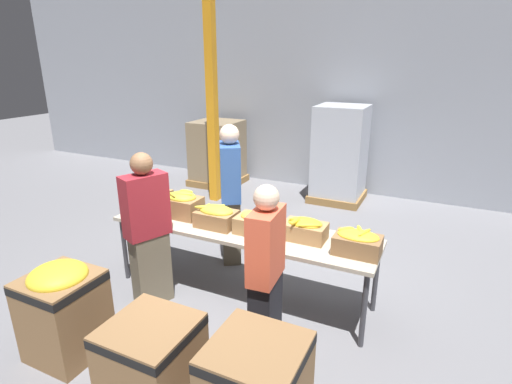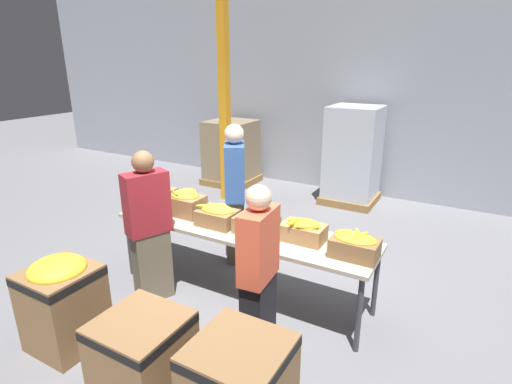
% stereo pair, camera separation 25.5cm
% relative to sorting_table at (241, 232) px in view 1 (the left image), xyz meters
% --- Properties ---
extents(ground_plane, '(30.00, 30.00, 0.00)m').
position_rel_sorting_table_xyz_m(ground_plane, '(0.00, 0.00, -0.73)').
color(ground_plane, slate).
extents(wall_back, '(16.00, 0.08, 4.00)m').
position_rel_sorting_table_xyz_m(wall_back, '(0.00, 4.08, 1.27)').
color(wall_back, '#9399A3').
rests_on(wall_back, ground_plane).
extents(sorting_table, '(2.85, 0.72, 0.78)m').
position_rel_sorting_table_xyz_m(sorting_table, '(0.00, 0.00, 0.00)').
color(sorting_table, '#B2A893').
rests_on(sorting_table, ground_plane).
extents(banana_box_0, '(0.38, 0.32, 0.30)m').
position_rel_sorting_table_xyz_m(banana_box_0, '(-1.18, 0.04, 0.20)').
color(banana_box_0, '#A37A4C').
rests_on(banana_box_0, sorting_table).
extents(banana_box_1, '(0.42, 0.29, 0.30)m').
position_rel_sorting_table_xyz_m(banana_box_1, '(-0.74, 0.01, 0.20)').
color(banana_box_1, olive).
rests_on(banana_box_1, sorting_table).
extents(banana_box_2, '(0.43, 0.29, 0.23)m').
position_rel_sorting_table_xyz_m(banana_box_2, '(-0.26, -0.07, 0.17)').
color(banana_box_2, olive).
rests_on(banana_box_2, sorting_table).
extents(banana_box_3, '(0.42, 0.32, 0.24)m').
position_rel_sorting_table_xyz_m(banana_box_3, '(0.20, -0.03, 0.17)').
color(banana_box_3, '#A37A4C').
rests_on(banana_box_3, sorting_table).
extents(banana_box_4, '(0.42, 0.30, 0.24)m').
position_rel_sorting_table_xyz_m(banana_box_4, '(0.69, 0.03, 0.16)').
color(banana_box_4, '#A37A4C').
rests_on(banana_box_4, sorting_table).
extents(banana_box_5, '(0.42, 0.28, 0.24)m').
position_rel_sorting_table_xyz_m(banana_box_5, '(1.21, -0.05, 0.17)').
color(banana_box_5, olive).
rests_on(banana_box_5, sorting_table).
extents(volunteer_0, '(0.37, 0.49, 1.62)m').
position_rel_sorting_table_xyz_m(volunteer_0, '(-0.77, -0.54, 0.08)').
color(volunteer_0, '#6B604C').
rests_on(volunteer_0, ground_plane).
extents(volunteer_1, '(0.24, 0.43, 1.55)m').
position_rel_sorting_table_xyz_m(volunteer_1, '(0.61, -0.73, 0.04)').
color(volunteer_1, black).
rests_on(volunteer_1, ground_plane).
extents(volunteer_2, '(0.44, 0.52, 1.74)m').
position_rel_sorting_table_xyz_m(volunteer_2, '(-0.48, 0.65, 0.13)').
color(volunteer_2, '#6B604C').
rests_on(volunteer_2, ground_plane).
extents(donation_bin_0, '(0.56, 0.56, 0.86)m').
position_rel_sorting_table_xyz_m(donation_bin_0, '(-0.93, -1.48, -0.27)').
color(donation_bin_0, olive).
rests_on(donation_bin_0, ground_plane).
extents(donation_bin_1, '(0.64, 0.64, 0.58)m').
position_rel_sorting_table_xyz_m(donation_bin_1, '(-0.01, -1.48, -0.41)').
color(donation_bin_1, olive).
rests_on(donation_bin_1, ground_plane).
extents(support_pillar, '(0.15, 0.15, 4.00)m').
position_rel_sorting_table_xyz_m(support_pillar, '(-1.85, 2.51, 1.27)').
color(support_pillar, orange).
rests_on(support_pillar, ground_plane).
extents(pallet_stack_0, '(0.96, 0.96, 1.28)m').
position_rel_sorting_table_xyz_m(pallet_stack_0, '(-2.31, 3.39, -0.10)').
color(pallet_stack_0, olive).
rests_on(pallet_stack_0, ground_plane).
extents(pallet_stack_1, '(0.91, 0.91, 1.70)m').
position_rel_sorting_table_xyz_m(pallet_stack_1, '(0.16, 3.46, 0.11)').
color(pallet_stack_1, olive).
rests_on(pallet_stack_1, ground_plane).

